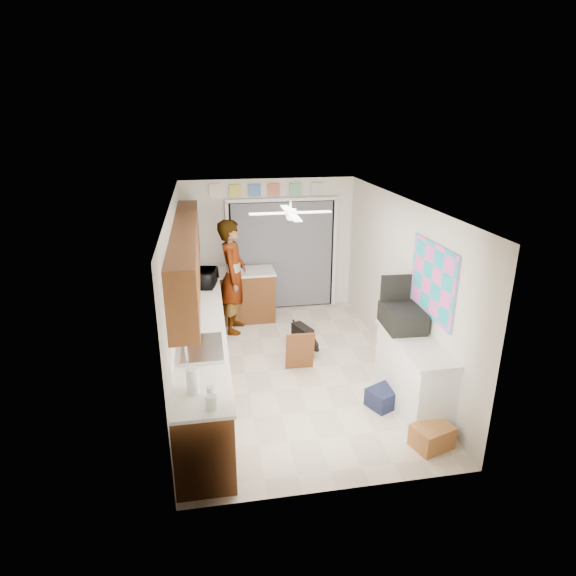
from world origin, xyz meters
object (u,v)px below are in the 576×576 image
microwave (205,278)px  cardboard_box (432,436)px  man (233,277)px  dog (302,336)px  suitcase (402,318)px  navy_crate (384,397)px  paper_towel_roll (193,381)px

microwave → cardboard_box: size_ratio=1.13×
man → dog: 1.59m
microwave → suitcase: size_ratio=0.77×
navy_crate → cardboard_box: bearing=-74.1°
paper_towel_roll → navy_crate: 2.68m
microwave → navy_crate: microwave is taller
microwave → dog: 1.85m
navy_crate → man: bearing=123.0°
man → microwave: bearing=128.5°
cardboard_box → paper_towel_roll: bearing=177.9°
cardboard_box → dog: dog is taller
suitcase → man: size_ratio=0.32×
microwave → man: bearing=-51.8°
paper_towel_roll → man: 3.54m
paper_towel_roll → cardboard_box: paper_towel_roll is taller
cardboard_box → microwave: bearing=126.7°
navy_crate → dog: size_ratio=0.66×
microwave → man: 0.54m
navy_crate → dog: dog is taller
paper_towel_roll → man: bearing=79.7°
dog → man: bearing=116.1°
suitcase → navy_crate: size_ratio=1.61×
cardboard_box → man: man is taller
suitcase → paper_towel_roll: bearing=-154.7°
cardboard_box → dog: bearing=110.5°
paper_towel_roll → navy_crate: paper_towel_roll is taller
cardboard_box → man: 4.18m
paper_towel_roll → dog: (1.65, 2.52, -0.85)m
microwave → navy_crate: size_ratio=1.24×
microwave → paper_towel_roll: size_ratio=1.76×
paper_towel_roll → dog: bearing=56.8°
paper_towel_roll → dog: paper_towel_roll is taller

